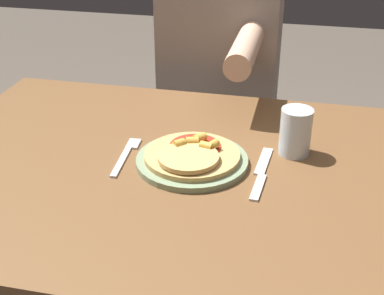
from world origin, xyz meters
The scene contains 7 objects.
dining_table centered at (0.00, 0.00, 0.64)m, with size 1.25×0.84×0.74m.
plate centered at (-0.01, 0.02, 0.75)m, with size 0.25×0.25×0.01m.
pizza centered at (-0.01, 0.01, 0.77)m, with size 0.21×0.21×0.04m.
fork centered at (-0.16, 0.02, 0.75)m, with size 0.03×0.18×0.00m.
knife centered at (0.15, 0.01, 0.75)m, with size 0.03×0.22×0.00m.
drinking_glass centered at (0.21, 0.12, 0.80)m, with size 0.07×0.07×0.11m.
person_diner centered at (-0.05, 0.64, 0.70)m, with size 0.37×0.52×1.20m.
Camera 1 is at (0.22, -0.97, 1.33)m, focal length 50.00 mm.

